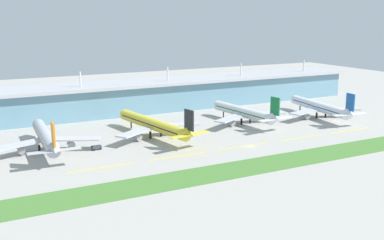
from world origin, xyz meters
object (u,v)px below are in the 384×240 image
at_px(airliner_near_middle, 154,125).
at_px(airliner_nearest, 46,138).
at_px(airliner_farthest, 320,107).
at_px(pushback_tug, 96,147).
at_px(airliner_far_middle, 244,113).

bearing_deg(airliner_near_middle, airliner_nearest, -179.04).
bearing_deg(airliner_near_middle, airliner_farthest, -1.88).
bearing_deg(airliner_nearest, pushback_tug, -20.46).
relative_size(airliner_near_middle, pushback_tug, 14.58).
xyz_separation_m(airliner_far_middle, airliner_farthest, (49.21, -7.66, 0.00)).
relative_size(airliner_near_middle, airliner_far_middle, 1.16).
distance_m(airliner_nearest, airliner_far_middle, 110.29).
distance_m(airliner_near_middle, airliner_far_middle, 57.27).
xyz_separation_m(airliner_nearest, pushback_tug, (20.85, -7.78, -5.35)).
xyz_separation_m(airliner_near_middle, airliner_farthest, (106.33, -3.49, -0.01)).
distance_m(airliner_near_middle, airliner_farthest, 106.39).
xyz_separation_m(airliner_far_middle, pushback_tug, (-89.32, -12.84, -5.34)).
distance_m(airliner_farthest, pushback_tug, 138.73).
relative_size(airliner_nearest, airliner_near_middle, 0.91).
bearing_deg(airliner_farthest, airliner_nearest, 179.07).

